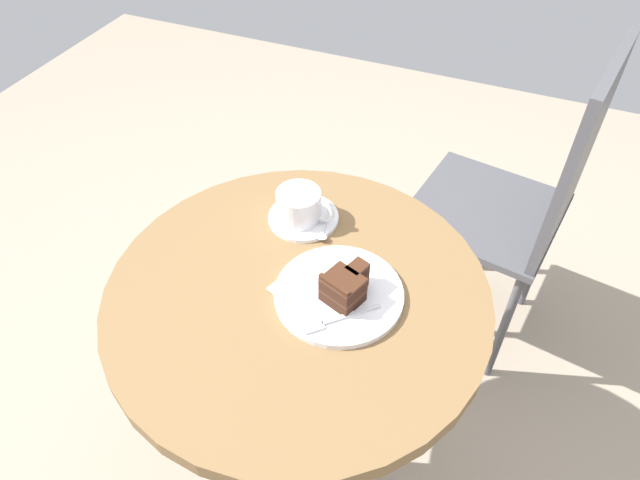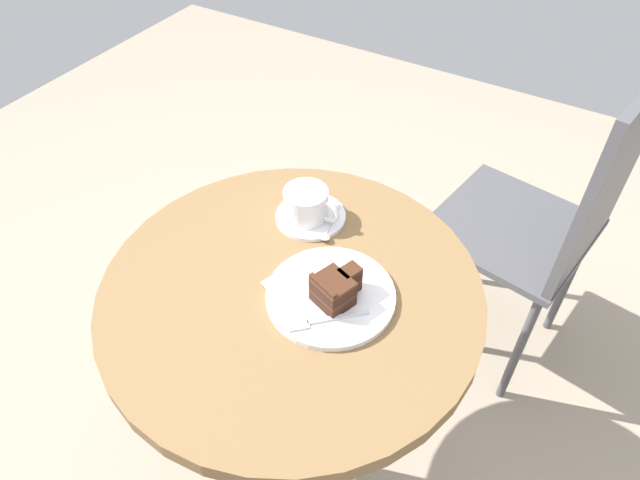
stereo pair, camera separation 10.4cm
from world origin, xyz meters
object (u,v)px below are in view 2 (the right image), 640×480
(coffee_cup, at_px, (307,203))
(fork, at_px, (319,321))
(teaspoon, at_px, (329,227))
(cake_plate, at_px, (331,296))
(saucer, at_px, (311,216))
(cafe_chair, at_px, (555,215))
(cake_slice, at_px, (336,288))
(napkin, at_px, (318,292))

(coffee_cup, height_order, fork, coffee_cup)
(fork, bearing_deg, coffee_cup, -97.68)
(teaspoon, distance_m, cake_plate, 0.17)
(cake_plate, bearing_deg, saucer, 130.79)
(coffee_cup, xyz_separation_m, cake_plate, (0.14, -0.15, -0.04))
(teaspoon, distance_m, cafe_chair, 0.64)
(cake_plate, xyz_separation_m, fork, (0.01, -0.06, 0.01))
(coffee_cup, bearing_deg, teaspoon, -8.76)
(saucer, height_order, teaspoon, teaspoon)
(cake_plate, bearing_deg, teaspoon, 121.00)
(coffee_cup, height_order, cake_slice, same)
(cake_plate, height_order, cake_slice, cake_slice)
(teaspoon, xyz_separation_m, napkin, (0.06, -0.15, -0.01))
(teaspoon, height_order, cake_plate, teaspoon)
(saucer, relative_size, napkin, 0.67)
(saucer, bearing_deg, teaspoon, -16.08)
(fork, distance_m, napkin, 0.07)
(teaspoon, bearing_deg, cake_plate, 19.58)
(cake_slice, distance_m, cafe_chair, 0.72)
(coffee_cup, relative_size, fork, 1.08)
(coffee_cup, bearing_deg, saucer, 50.87)
(fork, xyz_separation_m, cafe_chair, (0.26, 0.70, -0.18))
(cake_plate, relative_size, napkin, 1.08)
(teaspoon, height_order, cake_slice, cake_slice)
(cake_slice, height_order, fork, cake_slice)
(cafe_chair, bearing_deg, teaspoon, -27.21)
(saucer, relative_size, teaspoon, 1.31)
(cake_slice, relative_size, fork, 0.83)
(fork, relative_size, napkin, 0.53)
(cake_plate, bearing_deg, cake_slice, -25.17)
(teaspoon, relative_size, cake_plate, 0.47)
(cake_slice, xyz_separation_m, fork, (0.00, -0.06, -0.03))
(cake_plate, distance_m, fork, 0.07)
(napkin, distance_m, cafe_chair, 0.72)
(coffee_cup, height_order, cake_plate, coffee_cup)
(teaspoon, bearing_deg, coffee_cup, -110.18)
(fork, bearing_deg, teaspoon, -107.65)
(cake_plate, xyz_separation_m, cake_slice, (0.01, -0.01, 0.03))
(fork, distance_m, cafe_chair, 0.77)
(coffee_cup, xyz_separation_m, cake_slice, (0.16, -0.16, -0.00))
(teaspoon, distance_m, fork, 0.23)
(coffee_cup, distance_m, cake_plate, 0.21)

